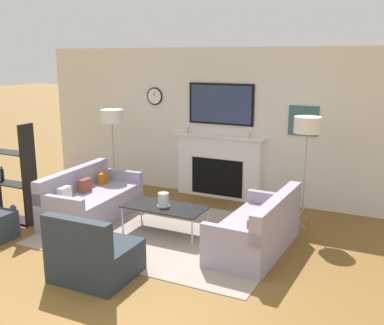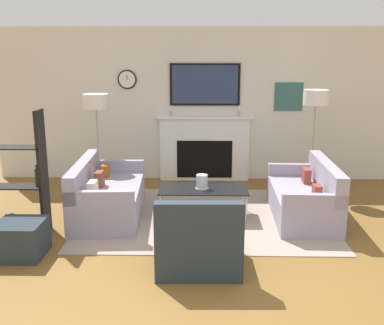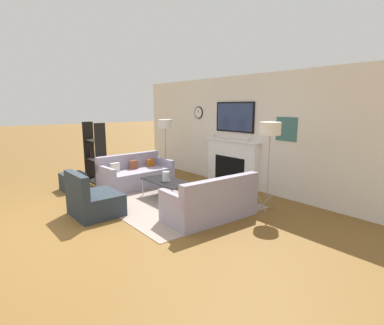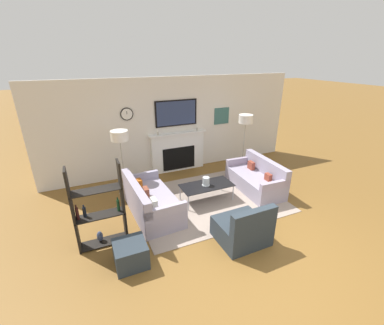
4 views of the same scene
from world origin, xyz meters
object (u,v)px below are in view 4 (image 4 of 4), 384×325
Objects in this scene: shelf_unit at (99,211)px; ottoman at (131,254)px; hurricane_candle at (206,182)px; couch_right at (256,179)px; coffee_table at (207,186)px; floor_lamp_right at (246,120)px; floor_lamp_left at (120,137)px; couch_left at (151,202)px; armchair at (243,229)px.

shelf_unit is 3.03× the size of ottoman.
couch_right is at bearing -0.28° from hurricane_candle.
couch_right reaches higher than coffee_table.
ottoman is (-3.82, -2.44, -1.34)m from floor_lamp_right.
floor_lamp_left is 1.03× the size of shelf_unit.
couch_right reaches higher than couch_left.
hurricane_candle is at bearing 32.93° from ottoman.
floor_lamp_right reaches higher than floor_lamp_left.
floor_lamp_right is 1.08× the size of shelf_unit.
shelf_unit is (-0.71, -1.73, -0.78)m from floor_lamp_left.
hurricane_candle is 2.44m from ottoman.
coffee_table is 2.37× the size of ottoman.
coffee_table is at bearing -33.49° from floor_lamp_left.
hurricane_candle is at bearing 0.40° from couch_left.
hurricane_candle reaches higher than ottoman.
couch_right is 1.03× the size of floor_lamp_left.
coffee_table is 2.32m from floor_lamp_left.
floor_lamp_left is 2.78m from ottoman.
floor_lamp_left is (-1.69, 1.13, 0.98)m from hurricane_candle.
shelf_unit is (-4.18, -1.73, -0.84)m from floor_lamp_right.
hurricane_candle is at bearing 14.17° from shelf_unit.
hurricane_candle is (-0.02, 0.00, 0.11)m from coffee_table.
coffee_table is 0.11m from hurricane_candle.
armchair is 0.73× the size of coffee_table.
armchair is 0.55× the size of floor_lamp_left.
coffee_table is 0.72× the size of floor_lamp_right.
shelf_unit is at bearing -112.42° from floor_lamp_left.
couch_left is 1.06× the size of couch_right.
couch_right is 3.91m from shelf_unit.
armchair reaches higher than coffee_table.
coffee_table is at bearing 0.30° from couch_left.
armchair is at bearing -7.54° from ottoman.
hurricane_candle is (1.34, 0.01, 0.21)m from couch_left.
couch_right is 2.16m from armchair.
ottoman is at bearing -118.05° from couch_left.
floor_lamp_left is at bearing -180.00° from floor_lamp_right.
couch_left reaches higher than coffee_table.
armchair is (1.30, -1.57, -0.02)m from couch_left.
shelf_unit is 0.94m from ottoman.
hurricane_candle is 0.13× the size of shelf_unit.
couch_left is 1.45× the size of coffee_table.
couch_right is 3.53m from floor_lamp_left.
hurricane_candle is 0.39× the size of ottoman.
couch_right reaches higher than ottoman.
floor_lamp_right is (0.34, 1.13, 1.26)m from couch_right.
ottoman is at bearing -147.37° from floor_lamp_right.
hurricane_candle is 2.25m from floor_lamp_left.
armchair is 2.02m from ottoman.
couch_right is 1.37× the size of coffee_table.
floor_lamp_left is at bearing 146.51° from coffee_table.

